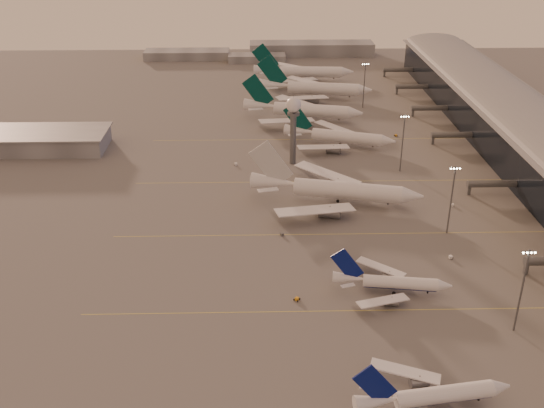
{
  "coord_description": "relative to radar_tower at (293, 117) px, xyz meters",
  "views": [
    {
      "loc": [
        -10.3,
        -137.11,
        105.06
      ],
      "look_at": [
        -5.4,
        63.56,
        7.66
      ],
      "focal_mm": 42.0,
      "sensor_mm": 36.0,
      "label": 1
    }
  ],
  "objects": [
    {
      "name": "hangar",
      "position": [
        -125.0,
        20.0,
        -16.63
      ],
      "size": [
        82.0,
        27.0,
        8.5
      ],
      "color": "slate",
      "rests_on": "ground"
    },
    {
      "name": "gsv_truck_b",
      "position": [
        46.82,
        -82.26,
        -19.77
      ],
      "size": [
        6.06,
        3.85,
        2.3
      ],
      "color": "white",
      "rests_on": "ground"
    },
    {
      "name": "greentail_b",
      "position": [
        8.58,
        59.31,
        -16.88
      ],
      "size": [
        62.39,
        49.8,
        23.05
      ],
      "color": "silver",
      "rests_on": "ground"
    },
    {
      "name": "gsv_tug_far",
      "position": [
        18.58,
        -26.43,
        -20.42
      ],
      "size": [
        4.1,
        4.05,
        1.03
      ],
      "color": "white",
      "rests_on": "ground"
    },
    {
      "name": "terminal",
      "position": [
        102.88,
        -9.91,
        -10.43
      ],
      "size": [
        57.0,
        362.0,
        23.04
      ],
      "color": "black",
      "rests_on": "ground"
    },
    {
      "name": "mast_c",
      "position": [
        45.0,
        -10.0,
        -7.21
      ],
      "size": [
        3.6,
        0.56,
        25.0
      ],
      "color": "#53565A",
      "rests_on": "ground"
    },
    {
      "name": "gsv_tug_hangar",
      "position": [
        51.99,
        33.2,
        -20.49
      ],
      "size": [
        3.41,
        2.44,
        0.89
      ],
      "color": "orange",
      "rests_on": "ground"
    },
    {
      "name": "mast_d",
      "position": [
        43.0,
        80.0,
        -7.21
      ],
      "size": [
        3.6,
        0.56,
        25.0
      ],
      "color": "#53565A",
      "rests_on": "ground"
    },
    {
      "name": "narrowbody_mid",
      "position": [
        23.51,
        -101.04,
        -18.14
      ],
      "size": [
        35.4,
        28.07,
        13.88
      ],
      "color": "silver",
      "rests_on": "ground"
    },
    {
      "name": "greentail_d",
      "position": [
        14.46,
        138.1,
        -16.84
      ],
      "size": [
        64.04,
        51.61,
        23.25
      ],
      "color": "silver",
      "rests_on": "ground"
    },
    {
      "name": "widebody_white",
      "position": [
        14.23,
        -40.27,
        -16.92
      ],
      "size": [
        65.02,
        51.52,
        23.23
      ],
      "color": "silver",
      "rests_on": "ground"
    },
    {
      "name": "radar_tower",
      "position": [
        0.0,
        0.0,
        0.0
      ],
      "size": [
        6.4,
        6.4,
        31.1
      ],
      "color": "#53565A",
      "rests_on": "ground"
    },
    {
      "name": "gsv_catering_b",
      "position": [
        57.99,
        -44.21,
        -19.07
      ],
      "size": [
        4.78,
        2.57,
        3.77
      ],
      "color": "white",
      "rests_on": "ground"
    },
    {
      "name": "gsv_truck_d",
      "position": [
        -24.94,
        -1.49,
        -19.78
      ],
      "size": [
        4.08,
        6.04,
        2.3
      ],
      "color": "white",
      "rests_on": "ground"
    },
    {
      "name": "taxiway_markings",
      "position": [
        25.0,
        -64.0,
        -20.94
      ],
      "size": [
        180.0,
        185.25,
        0.02
      ],
      "color": "#D3C34A",
      "rests_on": "ground"
    },
    {
      "name": "greentail_a",
      "position": [
        22.86,
        21.07,
        -17.53
      ],
      "size": [
        51.44,
        40.88,
        19.35
      ],
      "color": "silver",
      "rests_on": "ground"
    },
    {
      "name": "gsv_tug_mid",
      "position": [
        -4.4,
        -104.62,
        -20.47
      ],
      "size": [
        3.83,
        3.49,
        0.94
      ],
      "color": "orange",
      "rests_on": "ground"
    },
    {
      "name": "gsv_truck_c",
      "position": [
        -6.9,
        -65.46,
        -19.91
      ],
      "size": [
        5.14,
        4.48,
        2.04
      ],
      "color": "#4F5153",
      "rests_on": "ground"
    },
    {
      "name": "greentail_c",
      "position": [
        18.41,
        99.27,
        -16.7
      ],
      "size": [
        65.79,
        52.68,
        24.08
      ],
      "color": "silver",
      "rests_on": "ground"
    },
    {
      "name": "mast_b",
      "position": [
        50.0,
        -65.0,
        -7.21
      ],
      "size": [
        3.6,
        0.56,
        25.0
      ],
      "color": "#53565A",
      "rests_on": "ground"
    },
    {
      "name": "narrowbody_near",
      "position": [
        23.77,
        -148.16,
        -17.94
      ],
      "size": [
        37.91,
        30.06,
        14.87
      ],
      "color": "silver",
      "rests_on": "ground"
    },
    {
      "name": "distant_horizon",
      "position": [
        -2.38,
        205.14,
        -17.06
      ],
      "size": [
        165.0,
        37.5,
        9.0
      ],
      "color": "slate",
      "rests_on": "ground"
    },
    {
      "name": "mast_a",
      "position": [
        53.0,
        -120.0,
        -7.21
      ],
      "size": [
        3.6,
        0.56,
        25.0
      ],
      "color": "#53565A",
      "rests_on": "ground"
    },
    {
      "name": "ground",
      "position": [
        -5.0,
        -120.0,
        -20.95
      ],
      "size": [
        700.0,
        700.0,
        0.0
      ],
      "primitive_type": "plane",
      "color": "#545252",
      "rests_on": "ground"
    }
  ]
}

